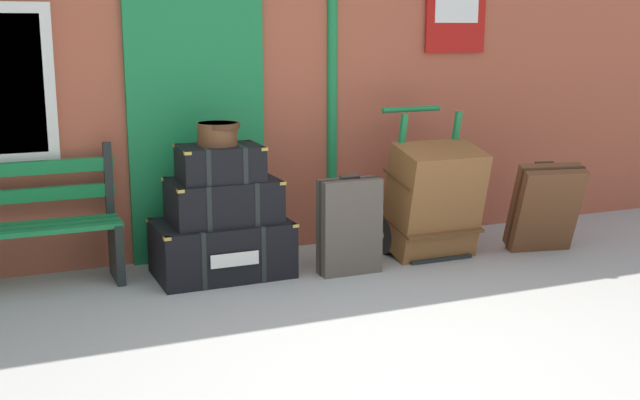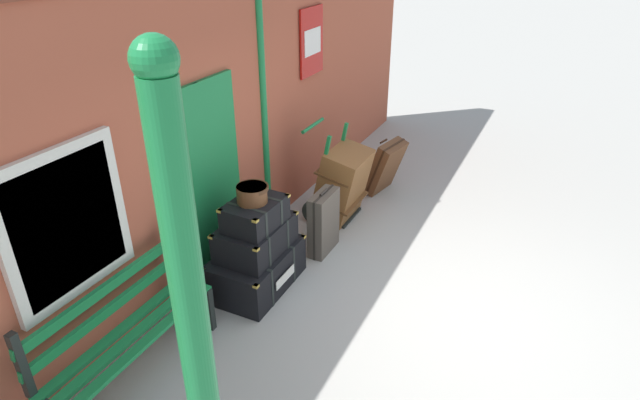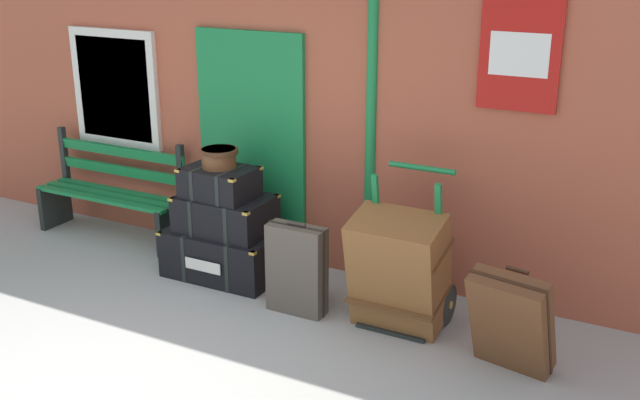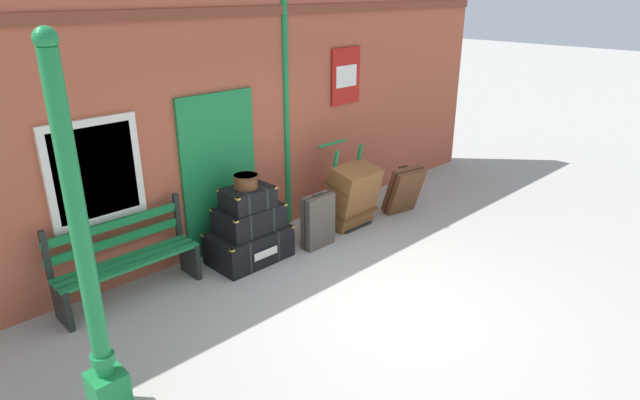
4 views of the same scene
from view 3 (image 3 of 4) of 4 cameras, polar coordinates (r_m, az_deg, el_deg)
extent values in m
plane|color=#A3A099|center=(5.42, -15.49, -13.57)|extent=(60.00, 60.00, 0.00)
cube|color=#AD5138|center=(6.80, -1.68, 8.42)|extent=(10.40, 0.30, 3.20)
cube|color=#197A3D|center=(6.97, -5.15, 3.99)|extent=(1.10, 0.05, 2.10)
cube|color=#0F4924|center=(6.96, -5.21, 3.96)|extent=(0.06, 0.02, 2.10)
cube|color=silver|center=(7.84, -15.10, 8.09)|extent=(1.04, 0.06, 1.16)
cube|color=silver|center=(7.82, -15.19, 8.07)|extent=(0.88, 0.02, 1.00)
cylinder|color=#197A3D|center=(6.32, 3.89, 7.56)|extent=(0.09, 0.09, 3.14)
cube|color=#B7140F|center=(5.85, 14.76, 10.53)|extent=(0.60, 0.02, 0.84)
cube|color=white|center=(5.84, 14.72, 10.52)|extent=(0.44, 0.01, 0.32)
cube|color=#197A3D|center=(7.70, -16.28, 0.07)|extent=(1.60, 0.09, 0.04)
cube|color=#197A3D|center=(7.79, -15.58, 0.37)|extent=(1.60, 0.09, 0.04)
cube|color=#197A3D|center=(7.89, -14.90, 0.66)|extent=(1.60, 0.09, 0.04)
cube|color=#197A3D|center=(7.87, -14.73, 2.16)|extent=(1.60, 0.05, 0.10)
cube|color=#197A3D|center=(7.82, -14.86, 3.57)|extent=(1.60, 0.05, 0.10)
cube|color=black|center=(8.39, -19.27, -0.32)|extent=(0.06, 0.40, 0.45)
cube|color=black|center=(8.37, -18.66, 3.35)|extent=(0.06, 0.06, 0.56)
cube|color=black|center=(7.39, -11.09, -2.15)|extent=(0.06, 0.40, 0.45)
cube|color=black|center=(7.37, -10.38, 2.00)|extent=(0.06, 0.06, 0.56)
cube|color=black|center=(6.82, -7.11, -3.91)|extent=(1.01, 0.65, 0.42)
cube|color=black|center=(6.94, -8.66, -3.56)|extent=(0.04, 0.65, 0.43)
cube|color=black|center=(6.71, -5.52, -4.26)|extent=(0.04, 0.65, 0.43)
cube|color=#B79338|center=(6.80, -11.96, -2.47)|extent=(0.05, 0.05, 0.02)
cube|color=#B79338|center=(6.27, -5.07, -4.00)|extent=(0.05, 0.05, 0.02)
cube|color=#B79338|center=(7.24, -9.01, -0.94)|extent=(0.05, 0.05, 0.02)
cube|color=#B79338|center=(6.75, -2.37, -2.23)|extent=(0.05, 0.05, 0.02)
cube|color=silver|center=(6.57, -8.80, -4.92)|extent=(0.36, 0.01, 0.10)
cube|color=black|center=(6.67, -7.11, -1.02)|extent=(0.80, 0.54, 0.32)
cube|color=black|center=(6.77, -8.37, -0.78)|extent=(0.04, 0.55, 0.33)
cube|color=black|center=(6.58, -5.82, -1.28)|extent=(0.04, 0.55, 0.33)
cube|color=#B79338|center=(6.65, -11.08, 0.05)|extent=(0.05, 0.05, 0.02)
cube|color=#B79338|center=(6.23, -5.58, -1.01)|extent=(0.05, 0.05, 0.02)
cube|color=#B79338|center=(7.03, -8.57, 1.23)|extent=(0.05, 0.05, 0.02)
cube|color=#B79338|center=(6.63, -3.23, 0.31)|extent=(0.05, 0.05, 0.02)
cube|color=black|center=(6.57, -7.54, 1.31)|extent=(0.61, 0.46, 0.26)
cube|color=black|center=(6.65, -8.47, 1.49)|extent=(0.05, 0.45, 0.27)
cube|color=black|center=(6.50, -6.58, 1.14)|extent=(0.05, 0.45, 0.27)
cube|color=#B79338|center=(6.56, -10.59, 2.19)|extent=(0.05, 0.05, 0.02)
cube|color=#B79338|center=(6.23, -6.62, 1.47)|extent=(0.05, 0.05, 0.02)
cube|color=#B79338|center=(6.86, -8.46, 3.05)|extent=(0.05, 0.05, 0.02)
cube|color=#B79338|center=(6.54, -4.57, 2.40)|extent=(0.05, 0.05, 0.02)
cylinder|color=brown|center=(6.53, -7.61, 3.15)|extent=(0.29, 0.29, 0.17)
cylinder|color=#432715|center=(6.50, -7.53, 3.67)|extent=(0.31, 0.31, 0.04)
cube|color=black|center=(5.98, 5.72, -9.39)|extent=(0.56, 0.28, 0.03)
cube|color=#197A3D|center=(5.99, 4.41, -3.20)|extent=(0.04, 0.27, 1.19)
cube|color=#197A3D|center=(5.83, 8.94, -4.04)|extent=(0.04, 0.27, 1.19)
cylinder|color=#197A3D|center=(5.91, 7.67, 2.39)|extent=(0.54, 0.04, 0.04)
cylinder|color=black|center=(6.24, 3.94, -6.58)|extent=(0.04, 0.32, 0.32)
cylinder|color=#B79338|center=(6.24, 3.94, -6.58)|extent=(0.07, 0.06, 0.06)
cylinder|color=black|center=(6.04, 9.55, -7.73)|extent=(0.04, 0.32, 0.32)
cylinder|color=#B79338|center=(6.04, 9.55, -7.73)|extent=(0.07, 0.06, 0.06)
cube|color=brown|center=(5.80, 5.95, -5.29)|extent=(0.68, 0.62, 0.95)
cube|color=brown|center=(5.88, 5.88, -7.00)|extent=(0.70, 0.45, 0.12)
cube|color=brown|center=(5.72, 6.01, -3.52)|extent=(0.70, 0.45, 0.12)
cube|color=brown|center=(5.39, 14.17, -8.89)|extent=(0.61, 0.52, 0.77)
cylinder|color=#3A2112|center=(5.27, 14.60, -5.13)|extent=(0.16, 0.06, 0.03)
cube|color=#351E10|center=(5.39, 14.17, -8.89)|extent=(0.59, 0.37, 0.72)
cube|color=#51473D|center=(6.05, -1.76, -5.23)|extent=(0.48, 0.18, 0.73)
cylinder|color=#302A24|center=(5.91, -1.80, -1.81)|extent=(0.16, 0.03, 0.03)
cube|color=#2C2721|center=(6.05, -1.76, -5.23)|extent=(0.49, 0.03, 0.74)
camera|label=1|loc=(5.37, -66.63, -3.56)|focal=45.22mm
camera|label=2|loc=(7.85, -45.72, 17.44)|focal=29.64mm
camera|label=4|loc=(7.39, -64.57, 12.03)|focal=30.39mm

